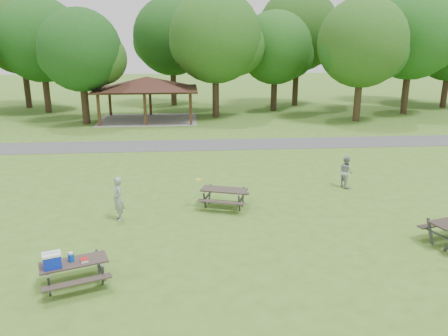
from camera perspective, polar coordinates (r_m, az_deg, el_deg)
The scene contains 18 objects.
ground at distance 15.94m, azimuth -2.42°, elevation -8.63°, with size 160.00×160.00×0.00m, color #406C1F.
asphalt_path at distance 29.23m, azimuth -3.59°, elevation 3.02°, with size 120.00×3.20×0.02m, color #464749.
pavilion at distance 38.77m, azimuth -10.04°, elevation 10.67°, with size 8.60×7.01×3.76m.
tree_row_c at distance 45.48m, azimuth -22.65°, elevation 14.89°, with size 8.19×7.80×10.67m.
tree_row_d at distance 37.92m, azimuth -18.09°, elevation 14.12°, with size 6.93×6.60×9.27m.
tree_row_e at distance 39.56m, azimuth -0.98°, elevation 16.41°, with size 8.40×8.00×11.02m.
tree_row_f at distance 43.83m, azimuth 6.82°, elevation 15.06°, with size 7.35×7.00×9.55m.
tree_row_g at distance 39.29m, azimuth 17.72°, elevation 15.01°, with size 7.77×7.40×10.25m.
tree_row_h at distance 44.98m, azimuth 23.44°, elevation 15.43°, with size 8.61×8.20×11.37m.
tree_deep_a at distance 49.74m, azimuth -24.91°, elevation 15.35°, with size 8.40×8.00×11.38m.
tree_deep_b at distance 47.49m, azimuth -6.68°, elevation 16.42°, with size 8.40×8.00×11.13m.
tree_deep_c at distance 47.91m, azimuth 9.73°, elevation 16.97°, with size 8.82×8.40×11.90m.
tree_deep_d at distance 53.93m, azimuth 23.31°, elevation 15.38°, with size 8.40×8.00×11.27m.
picnic_table_near at distance 13.17m, azimuth -19.81°, elevation -11.80°, with size 2.22×2.00×1.27m.
picnic_table_middle at distance 18.16m, azimuth 0.02°, elevation -3.35°, with size 2.28×2.04×0.82m.
frisbee_in_flight at distance 17.87m, azimuth -3.36°, elevation -1.49°, with size 0.29×0.29×0.02m.
frisbee_thrower at distance 17.30m, azimuth -13.69°, elevation -3.94°, with size 0.63×0.41×1.73m, color #969698.
frisbee_catcher at distance 21.43m, azimuth 15.64°, elevation -0.46°, with size 0.73×0.57×1.51m, color #9B9B9D.
Camera 1 is at (-0.54, -14.44, 6.72)m, focal length 35.00 mm.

